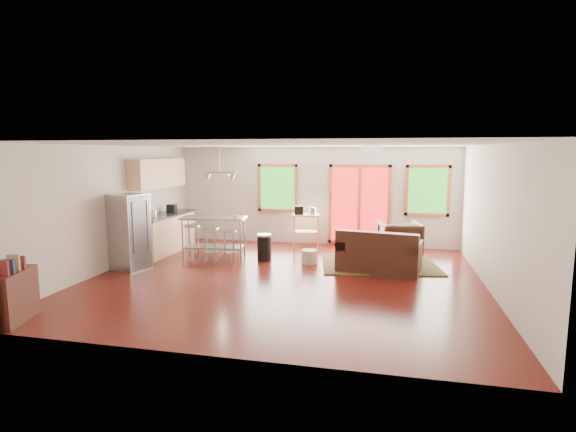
% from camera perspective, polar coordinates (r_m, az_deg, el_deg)
% --- Properties ---
extents(floor, '(7.50, 7.00, 0.02)m').
position_cam_1_polar(floor, '(8.90, -0.43, -8.00)').
color(floor, '#3C0C08').
rests_on(floor, ground).
extents(ceiling, '(7.50, 7.00, 0.02)m').
position_cam_1_polar(ceiling, '(8.55, -0.45, 9.11)').
color(ceiling, silver).
rests_on(ceiling, ground).
extents(back_wall, '(7.50, 0.02, 2.60)m').
position_cam_1_polar(back_wall, '(12.05, 3.36, 2.56)').
color(back_wall, beige).
rests_on(back_wall, ground).
extents(left_wall, '(0.02, 7.00, 2.60)m').
position_cam_1_polar(left_wall, '(10.16, -21.56, 0.98)').
color(left_wall, beige).
rests_on(left_wall, ground).
extents(right_wall, '(0.02, 7.00, 2.60)m').
position_cam_1_polar(right_wall, '(8.60, 24.76, -0.39)').
color(right_wall, beige).
rests_on(right_wall, ground).
extents(front_wall, '(7.50, 0.02, 2.60)m').
position_cam_1_polar(front_wall, '(5.32, -9.09, -4.56)').
color(front_wall, beige).
rests_on(front_wall, ground).
extents(window_left, '(1.10, 0.05, 1.30)m').
position_cam_1_polar(window_left, '(12.19, -1.32, 3.58)').
color(window_left, '#1C5817').
rests_on(window_left, back_wall).
extents(french_doors, '(1.60, 0.05, 2.10)m').
position_cam_1_polar(french_doors, '(11.89, 9.03, 1.43)').
color(french_doors, '#B61616').
rests_on(french_doors, back_wall).
extents(window_right, '(1.10, 0.05, 1.30)m').
position_cam_1_polar(window_right, '(11.87, 17.30, 3.09)').
color(window_right, '#1C5817').
rests_on(window_right, back_wall).
extents(rug, '(2.75, 2.28, 0.02)m').
position_cam_1_polar(rug, '(10.17, 11.48, -5.98)').
color(rug, '#3A5432').
rests_on(rug, floor).
extents(loveseat, '(1.78, 1.19, 0.88)m').
position_cam_1_polar(loveseat, '(9.52, 11.46, -4.87)').
color(loveseat, black).
rests_on(loveseat, floor).
extents(coffee_table, '(0.92, 0.56, 0.37)m').
position_cam_1_polar(coffee_table, '(10.48, 12.71, -3.90)').
color(coffee_table, '#3C1811').
rests_on(coffee_table, floor).
extents(armchair, '(1.06, 1.01, 0.93)m').
position_cam_1_polar(armchair, '(10.94, 13.98, -2.66)').
color(armchair, black).
rests_on(armchair, floor).
extents(ottoman, '(0.80, 0.80, 0.44)m').
position_cam_1_polar(ottoman, '(10.94, 8.83, -3.82)').
color(ottoman, black).
rests_on(ottoman, floor).
extents(pouf, '(0.44, 0.44, 0.31)m').
position_cam_1_polar(pouf, '(10.03, 2.72, -5.19)').
color(pouf, beige).
rests_on(pouf, floor).
extents(vase, '(0.23, 0.24, 0.30)m').
position_cam_1_polar(vase, '(10.25, 10.22, -2.99)').
color(vase, silver).
rests_on(vase, coffee_table).
extents(book, '(0.22, 0.12, 0.31)m').
position_cam_1_polar(book, '(10.16, 13.39, -2.93)').
color(book, maroon).
rests_on(book, coffee_table).
extents(cabinets, '(0.64, 2.24, 2.30)m').
position_cam_1_polar(cabinets, '(11.51, -15.59, 0.15)').
color(cabinets, tan).
rests_on(cabinets, floor).
extents(refrigerator, '(0.78, 0.77, 1.60)m').
position_cam_1_polar(refrigerator, '(10.00, -19.44, -1.91)').
color(refrigerator, '#B7BABC').
rests_on(refrigerator, floor).
extents(island, '(1.57, 0.79, 0.95)m').
position_cam_1_polar(island, '(10.69, -9.41, -1.72)').
color(island, '#B7BABC').
rests_on(island, floor).
extents(cup, '(0.13, 0.12, 0.11)m').
position_cam_1_polar(cup, '(10.39, -6.63, 0.00)').
color(cup, silver).
rests_on(cup, island).
extents(bar_stool_a, '(0.37, 0.37, 0.79)m').
position_cam_1_polar(bar_stool_a, '(10.73, -12.09, -2.15)').
color(bar_stool_a, '#B7BABC').
rests_on(bar_stool_a, floor).
extents(bar_stool_b, '(0.45, 0.45, 0.80)m').
position_cam_1_polar(bar_stool_b, '(10.19, -9.84, -2.55)').
color(bar_stool_b, '#B7BABC').
rests_on(bar_stool_b, floor).
extents(bar_stool_c, '(0.43, 0.43, 0.74)m').
position_cam_1_polar(bar_stool_c, '(10.16, -7.48, -2.82)').
color(bar_stool_c, '#B7BABC').
rests_on(bar_stool_c, floor).
extents(trash_can, '(0.41, 0.41, 0.61)m').
position_cam_1_polar(trash_can, '(10.28, -3.03, -3.98)').
color(trash_can, black).
rests_on(trash_can, floor).
extents(kitchen_cart, '(0.79, 0.59, 1.08)m').
position_cam_1_polar(kitchen_cart, '(11.67, 2.17, -0.38)').
color(kitchen_cart, tan).
rests_on(kitchen_cart, floor).
extents(bookshelf, '(0.54, 0.91, 1.00)m').
position_cam_1_polar(bookshelf, '(7.75, -31.53, -8.58)').
color(bookshelf, '#3C1811').
rests_on(bookshelf, floor).
extents(ceiling_flush, '(0.35, 0.35, 0.12)m').
position_cam_1_polar(ceiling_flush, '(8.94, 10.61, 8.42)').
color(ceiling_flush, white).
rests_on(ceiling_flush, ceiling).
extents(pendant_light, '(0.80, 0.18, 0.79)m').
position_cam_1_polar(pendant_light, '(10.57, -8.68, 4.96)').
color(pendant_light, gray).
rests_on(pendant_light, ceiling).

